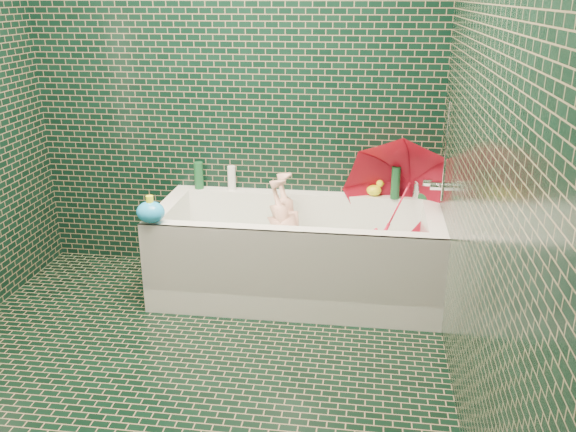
# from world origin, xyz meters

# --- Properties ---
(floor) EXTENTS (2.80, 2.80, 0.00)m
(floor) POSITION_xyz_m (0.00, 0.00, 0.00)
(floor) COLOR black
(floor) RESTS_ON ground
(wall_back) EXTENTS (2.80, 0.00, 2.80)m
(wall_back) POSITION_xyz_m (0.00, 1.40, 1.25)
(wall_back) COLOR black
(wall_back) RESTS_ON floor
(wall_right) EXTENTS (0.00, 2.80, 2.80)m
(wall_right) POSITION_xyz_m (1.30, 0.00, 1.25)
(wall_right) COLOR black
(wall_right) RESTS_ON floor
(bathtub) EXTENTS (1.70, 0.75, 0.55)m
(bathtub) POSITION_xyz_m (0.45, 1.01, 0.21)
(bathtub) COLOR white
(bathtub) RESTS_ON floor
(bath_mat) EXTENTS (1.35, 0.47, 0.01)m
(bath_mat) POSITION_xyz_m (0.45, 1.02, 0.16)
(bath_mat) COLOR green
(bath_mat) RESTS_ON bathtub
(water) EXTENTS (1.48, 0.53, 0.00)m
(water) POSITION_xyz_m (0.45, 1.02, 0.30)
(water) COLOR silver
(water) RESTS_ON bathtub
(faucet) EXTENTS (0.18, 0.19, 0.55)m
(faucet) POSITION_xyz_m (1.26, 1.02, 0.77)
(faucet) COLOR silver
(faucet) RESTS_ON wall_right
(child) EXTENTS (0.93, 0.46, 0.35)m
(child) POSITION_xyz_m (0.41, 1.04, 0.31)
(child) COLOR #E3A48E
(child) RESTS_ON bathtub
(umbrella) EXTENTS (1.08, 0.96, 0.99)m
(umbrella) POSITION_xyz_m (1.04, 1.08, 0.58)
(umbrella) COLOR red
(umbrella) RESTS_ON bathtub
(soap_bottle_a) EXTENTS (0.12, 0.12, 0.25)m
(soap_bottle_a) POSITION_xyz_m (1.19, 1.34, 0.55)
(soap_bottle_a) COLOR white
(soap_bottle_a) RESTS_ON bathtub
(soap_bottle_b) EXTENTS (0.10, 0.11, 0.21)m
(soap_bottle_b) POSITION_xyz_m (1.20, 1.36, 0.55)
(soap_bottle_b) COLOR #4F217D
(soap_bottle_b) RESTS_ON bathtub
(soap_bottle_c) EXTENTS (0.15, 0.15, 0.16)m
(soap_bottle_c) POSITION_xyz_m (1.19, 1.32, 0.55)
(soap_bottle_c) COLOR #144925
(soap_bottle_c) RESTS_ON bathtub
(bottle_right_tall) EXTENTS (0.07, 0.07, 0.20)m
(bottle_right_tall) POSITION_xyz_m (1.03, 1.31, 0.65)
(bottle_right_tall) COLOR #144925
(bottle_right_tall) RESTS_ON bathtub
(bottle_right_pump) EXTENTS (0.06, 0.06, 0.20)m
(bottle_right_pump) POSITION_xyz_m (1.16, 1.35, 0.65)
(bottle_right_pump) COLOR silver
(bottle_right_pump) RESTS_ON bathtub
(bottle_left_tall) EXTENTS (0.07, 0.07, 0.18)m
(bottle_left_tall) POSITION_xyz_m (-0.24, 1.35, 0.64)
(bottle_left_tall) COLOR #144925
(bottle_left_tall) RESTS_ON bathtub
(bottle_left_short) EXTENTS (0.06, 0.06, 0.16)m
(bottle_left_short) POSITION_xyz_m (-0.02, 1.35, 0.63)
(bottle_left_short) COLOR white
(bottle_left_short) RESTS_ON bathtub
(rubber_duck) EXTENTS (0.13, 0.10, 0.10)m
(rubber_duck) POSITION_xyz_m (0.91, 1.35, 0.60)
(rubber_duck) COLOR #FFFB1A
(rubber_duck) RESTS_ON bathtub
(bath_toy) EXTENTS (0.20, 0.18, 0.16)m
(bath_toy) POSITION_xyz_m (-0.33, 0.68, 0.62)
(bath_toy) COLOR #188DDE
(bath_toy) RESTS_ON bathtub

